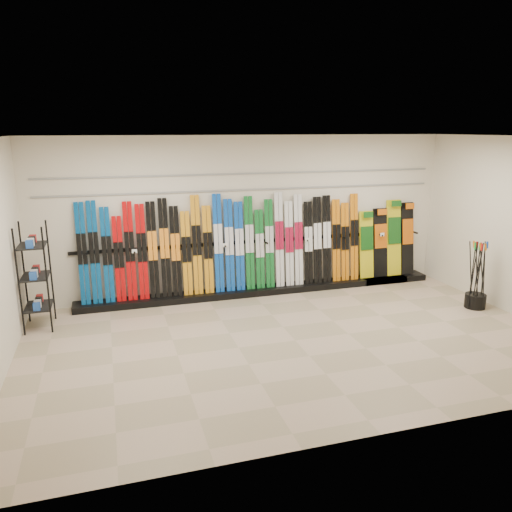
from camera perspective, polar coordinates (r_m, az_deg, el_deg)
name	(u,v)px	position (r m, az deg, el deg)	size (l,w,h in m)	color
floor	(295,340)	(7.68, 4.50, -9.60)	(8.00, 8.00, 0.00)	#9C8A6B
back_wall	(249,216)	(9.53, -0.77, 4.62)	(8.00, 8.00, 0.00)	beige
ceiling	(299,137)	(7.02, 4.99, 13.39)	(8.00, 8.00, 0.00)	silver
ski_rack_base	(264,290)	(9.73, 0.90, -3.91)	(8.00, 0.40, 0.12)	black
skis	(228,246)	(9.35, -3.20, 1.11)	(5.38, 0.23, 1.83)	navy
snowboards	(387,241)	(10.70, 14.79, 1.69)	(1.26, 0.24, 1.57)	gold
accessory_rack	(35,277)	(8.61, -23.90, -2.17)	(0.40, 0.60, 1.69)	black
pole_bin	(475,301)	(9.77, 23.76, -4.71)	(0.36, 0.36, 0.25)	black
ski_poles	(477,275)	(9.60, 23.98, -2.03)	(0.37, 0.34, 1.18)	black
slatwall_rail_0	(250,190)	(9.43, -0.74, 7.60)	(7.60, 0.02, 0.03)	gray
slatwall_rail_1	(249,173)	(9.40, -0.75, 9.41)	(7.60, 0.02, 0.03)	gray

